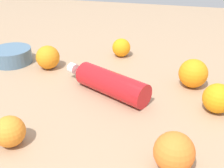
% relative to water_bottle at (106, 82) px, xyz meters
% --- Properties ---
extents(ground_plane, '(2.40, 2.40, 0.00)m').
position_rel_water_bottle_xyz_m(ground_plane, '(0.02, 0.04, -0.03)').
color(ground_plane, '#9E7F60').
extents(water_bottle, '(0.26, 0.17, 0.07)m').
position_rel_water_bottle_xyz_m(water_bottle, '(0.00, 0.00, 0.00)').
color(water_bottle, red).
rests_on(water_bottle, ground_plane).
extents(orange_0, '(0.06, 0.06, 0.06)m').
position_rel_water_bottle_xyz_m(orange_0, '(0.02, -0.27, -0.00)').
color(orange_0, orange).
rests_on(orange_0, ground_plane).
extents(orange_1, '(0.08, 0.08, 0.08)m').
position_rel_water_bottle_xyz_m(orange_1, '(-0.19, 0.25, 0.01)').
color(orange_1, orange).
rests_on(orange_1, ground_plane).
extents(orange_2, '(0.07, 0.07, 0.07)m').
position_rel_water_bottle_xyz_m(orange_2, '(-0.29, 0.02, 0.00)').
color(orange_2, orange).
rests_on(orange_2, ground_plane).
extents(orange_3, '(0.07, 0.07, 0.07)m').
position_rel_water_bottle_xyz_m(orange_3, '(0.13, 0.26, -0.00)').
color(orange_3, orange).
rests_on(orange_3, ground_plane).
extents(orange_4, '(0.08, 0.08, 0.08)m').
position_rel_water_bottle_xyz_m(orange_4, '(-0.23, -0.09, 0.01)').
color(orange_4, orange).
rests_on(orange_4, ground_plane).
extents(orange_5, '(0.08, 0.08, 0.08)m').
position_rel_water_bottle_xyz_m(orange_5, '(0.22, -0.11, 0.01)').
color(orange_5, orange).
rests_on(orange_5, ground_plane).
extents(ceramic_bowl, '(0.13, 0.13, 0.05)m').
position_rel_water_bottle_xyz_m(ceramic_bowl, '(0.37, -0.12, -0.01)').
color(ceramic_bowl, slate).
rests_on(ceramic_bowl, ground_plane).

